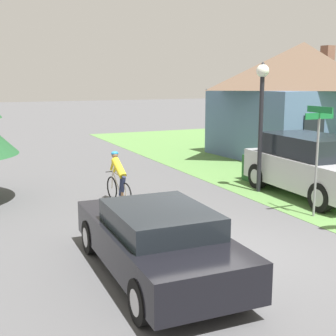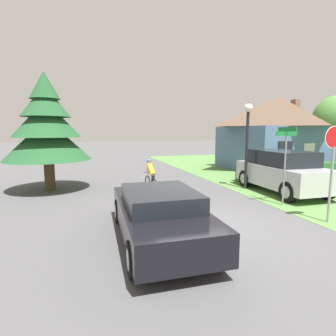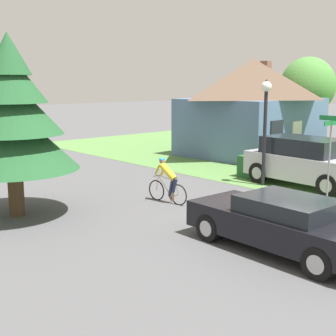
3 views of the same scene
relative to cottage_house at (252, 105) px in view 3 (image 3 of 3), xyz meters
The scene contains 10 objects.
ground_plane 14.31m from the cottage_house, 136.58° to the right, with size 140.00×140.00×0.00m, color #515154.
cottage_house is the anchor object (origin of this frame).
hedge_row 4.80m from the cottage_house, 101.04° to the right, with size 9.70×0.90×0.92m, color #285B2D.
sedan_left_lane 15.60m from the cottage_house, 139.22° to the right, with size 2.00×4.63×1.33m.
cyclist 11.92m from the cottage_house, 155.38° to the right, with size 0.44×1.71×1.51m.
parked_suv_right 8.46m from the cottage_house, 127.53° to the right, with size 2.24×4.60×1.88m.
street_lamp 8.23m from the cottage_house, 138.54° to the right, with size 0.40×0.40×4.09m.
street_name_sign 10.58m from the cottage_house, 127.75° to the right, with size 0.90×0.90×2.88m.
conifer_tall_near 15.41m from the cottage_house, 168.78° to the right, with size 3.85×3.85×5.40m.
deciduous_tree_right 5.28m from the cottage_house, ahead, with size 3.37×3.37×5.51m.
Camera 3 is at (-10.67, -6.58, 3.98)m, focal length 50.00 mm.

